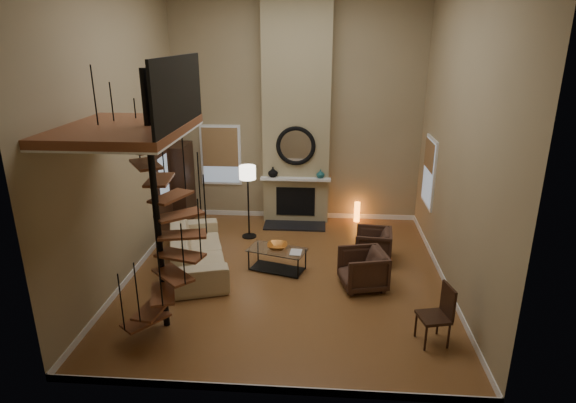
# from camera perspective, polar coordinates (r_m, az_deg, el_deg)

# --- Properties ---
(ground) EXTENTS (6.00, 6.50, 0.01)m
(ground) POSITION_cam_1_polar(r_m,az_deg,el_deg) (9.46, -0.18, -8.86)
(ground) COLOR #976130
(ground) RESTS_ON ground
(back_wall) EXTENTS (6.00, 0.02, 5.50)m
(back_wall) POSITION_cam_1_polar(r_m,az_deg,el_deg) (11.72, 1.07, 10.85)
(back_wall) COLOR #9B8964
(back_wall) RESTS_ON ground
(front_wall) EXTENTS (6.00, 0.02, 5.50)m
(front_wall) POSITION_cam_1_polar(r_m,az_deg,el_deg) (5.39, -2.93, 0.88)
(front_wall) COLOR #9B8964
(front_wall) RESTS_ON ground
(left_wall) EXTENTS (0.02, 6.50, 5.50)m
(left_wall) POSITION_cam_1_polar(r_m,az_deg,el_deg) (9.25, -19.23, 7.57)
(left_wall) COLOR #9B8964
(left_wall) RESTS_ON ground
(right_wall) EXTENTS (0.02, 6.50, 5.50)m
(right_wall) POSITION_cam_1_polar(r_m,az_deg,el_deg) (8.81, 19.78, 6.98)
(right_wall) COLOR #9B8964
(right_wall) RESTS_ON ground
(baseboard_back) EXTENTS (6.00, 0.02, 0.12)m
(baseboard_back) POSITION_cam_1_polar(r_m,az_deg,el_deg) (12.39, 0.99, -1.56)
(baseboard_back) COLOR white
(baseboard_back) RESTS_ON ground
(baseboard_front) EXTENTS (6.00, 0.02, 0.12)m
(baseboard_front) POSITION_cam_1_polar(r_m,az_deg,el_deg) (6.74, -2.51, -21.35)
(baseboard_front) COLOR white
(baseboard_front) RESTS_ON ground
(baseboard_left) EXTENTS (0.02, 6.50, 0.12)m
(baseboard_left) POSITION_cam_1_polar(r_m,az_deg,el_deg) (10.09, -17.52, -7.53)
(baseboard_left) COLOR white
(baseboard_left) RESTS_ON ground
(baseboard_right) EXTENTS (0.02, 6.50, 0.12)m
(baseboard_right) POSITION_cam_1_polar(r_m,az_deg,el_deg) (9.69, 17.94, -8.73)
(baseboard_right) COLOR white
(baseboard_right) RESTS_ON ground
(chimney_breast) EXTENTS (1.60, 0.38, 5.50)m
(chimney_breast) POSITION_cam_1_polar(r_m,az_deg,el_deg) (11.53, 1.02, 10.72)
(chimney_breast) COLOR #9C8E65
(chimney_breast) RESTS_ON ground
(hearth) EXTENTS (1.50, 0.60, 0.04)m
(hearth) POSITION_cam_1_polar(r_m,az_deg,el_deg) (11.78, 0.80, -2.89)
(hearth) COLOR black
(hearth) RESTS_ON ground
(firebox) EXTENTS (0.95, 0.02, 0.72)m
(firebox) POSITION_cam_1_polar(r_m,az_deg,el_deg) (11.86, 0.90, 0.00)
(firebox) COLOR black
(firebox) RESTS_ON chimney_breast
(mantel) EXTENTS (1.70, 0.18, 0.06)m
(mantel) POSITION_cam_1_polar(r_m,az_deg,el_deg) (11.60, 0.89, 2.67)
(mantel) COLOR white
(mantel) RESTS_ON chimney_breast
(mirror_frame) EXTENTS (0.94, 0.10, 0.94)m
(mirror_frame) POSITION_cam_1_polar(r_m,az_deg,el_deg) (11.46, 0.93, 6.60)
(mirror_frame) COLOR black
(mirror_frame) RESTS_ON chimney_breast
(mirror_disc) EXTENTS (0.80, 0.01, 0.80)m
(mirror_disc) POSITION_cam_1_polar(r_m,az_deg,el_deg) (11.47, 0.93, 6.61)
(mirror_disc) COLOR white
(mirror_disc) RESTS_ON chimney_breast
(vase_left) EXTENTS (0.24, 0.24, 0.25)m
(vase_left) POSITION_cam_1_polar(r_m,az_deg,el_deg) (11.64, -1.80, 3.51)
(vase_left) COLOR black
(vase_left) RESTS_ON mantel
(vase_right) EXTENTS (0.20, 0.20, 0.21)m
(vase_right) POSITION_cam_1_polar(r_m,az_deg,el_deg) (11.59, 3.87, 3.30)
(vase_right) COLOR #164D50
(vase_right) RESTS_ON mantel
(window_back) EXTENTS (1.02, 0.06, 1.52)m
(window_back) POSITION_cam_1_polar(r_m,az_deg,el_deg) (12.16, -7.99, 5.56)
(window_back) COLOR white
(window_back) RESTS_ON back_wall
(window_right) EXTENTS (0.06, 1.02, 1.52)m
(window_right) POSITION_cam_1_polar(r_m,az_deg,el_deg) (10.95, 16.40, 3.48)
(window_right) COLOR white
(window_right) RESTS_ON right_wall
(entry_door) EXTENTS (0.10, 1.05, 2.16)m
(entry_door) POSITION_cam_1_polar(r_m,az_deg,el_deg) (11.28, -14.59, 1.01)
(entry_door) COLOR white
(entry_door) RESTS_ON ground
(loft) EXTENTS (1.70, 2.20, 1.09)m
(loft) POSITION_cam_1_polar(r_m,az_deg,el_deg) (7.17, -18.12, 8.55)
(loft) COLOR brown
(loft) RESTS_ON left_wall
(spiral_stair) EXTENTS (1.47, 1.47, 4.06)m
(spiral_stair) POSITION_cam_1_polar(r_m,az_deg,el_deg) (7.47, -15.09, -2.38)
(spiral_stair) COLOR black
(spiral_stair) RESTS_ON ground
(hutch) EXTENTS (0.42, 0.90, 2.02)m
(hutch) POSITION_cam_1_polar(r_m,az_deg,el_deg) (12.13, -12.48, 1.97)
(hutch) COLOR black
(hutch) RESTS_ON ground
(sofa) EXTENTS (1.74, 2.78, 0.76)m
(sofa) POSITION_cam_1_polar(r_m,az_deg,el_deg) (9.82, -10.81, -5.54)
(sofa) COLOR #C3B088
(sofa) RESTS_ON ground
(armchair_near) EXTENTS (0.81, 0.79, 0.67)m
(armchair_near) POSITION_cam_1_polar(r_m,az_deg,el_deg) (10.08, 10.43, -5.11)
(armchair_near) COLOR #42291E
(armchair_near) RESTS_ON ground
(armchair_far) EXTENTS (0.96, 0.94, 0.73)m
(armchair_far) POSITION_cam_1_polar(r_m,az_deg,el_deg) (9.07, 9.30, -7.91)
(armchair_far) COLOR #42291E
(armchair_far) RESTS_ON ground
(coffee_table) EXTENTS (1.24, 0.87, 0.44)m
(coffee_table) POSITION_cam_1_polar(r_m,az_deg,el_deg) (9.57, -1.29, -6.59)
(coffee_table) COLOR silver
(coffee_table) RESTS_ON ground
(bowl) EXTENTS (0.41, 0.41, 0.10)m
(bowl) POSITION_cam_1_polar(r_m,az_deg,el_deg) (9.52, -1.27, -5.30)
(bowl) COLOR #C06B21
(bowl) RESTS_ON coffee_table
(book) EXTENTS (0.24, 0.31, 0.03)m
(book) POSITION_cam_1_polar(r_m,az_deg,el_deg) (9.33, 0.76, -6.07)
(book) COLOR gray
(book) RESTS_ON coffee_table
(floor_lamp) EXTENTS (0.37, 0.37, 1.70)m
(floor_lamp) POSITION_cam_1_polar(r_m,az_deg,el_deg) (10.76, -4.81, 2.75)
(floor_lamp) COLOR black
(floor_lamp) RESTS_ON ground
(accent_lamp) EXTENTS (0.14, 0.14, 0.51)m
(accent_lamp) POSITION_cam_1_polar(r_m,az_deg,el_deg) (12.15, 8.18, -1.23)
(accent_lamp) COLOR orange
(accent_lamp) RESTS_ON ground
(side_chair) EXTENTS (0.52, 0.51, 0.94)m
(side_chair) POSITION_cam_1_polar(r_m,az_deg,el_deg) (7.71, 17.51, -12.36)
(side_chair) COLOR black
(side_chair) RESTS_ON ground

